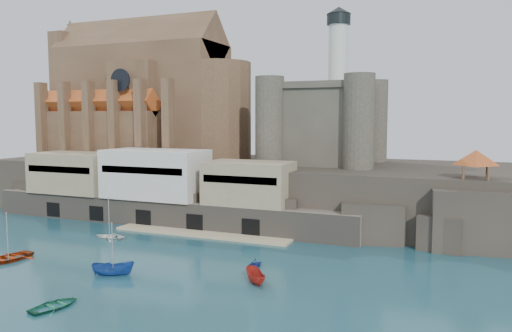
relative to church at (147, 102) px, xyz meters
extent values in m
plane|color=#17424E|center=(24.13, -41.85, -22.13)|extent=(300.00, 300.00, 0.00)
cube|color=black|center=(24.13, -1.85, -17.13)|extent=(100.00, 34.00, 10.00)
cube|color=black|center=(-13.87, -18.35, -19.13)|extent=(9.00, 5.00, 6.00)
cube|color=black|center=(2.13, -18.35, -19.13)|extent=(9.00, 5.00, 6.00)
cube|color=black|center=(19.13, -18.35, -19.13)|extent=(9.00, 5.00, 6.00)
cube|color=black|center=(36.13, -18.35, -19.13)|extent=(9.00, 5.00, 6.00)
cube|color=black|center=(52.13, -18.35, -19.13)|extent=(9.00, 5.00, 6.00)
cube|color=#6F6559|center=(16.13, -19.35, -19.88)|extent=(70.00, 6.00, 4.50)
cube|color=tan|center=(26.13, -23.85, -21.98)|extent=(30.00, 4.00, 0.40)
cube|color=black|center=(-5.87, -22.25, -20.53)|extent=(3.00, 0.40, 2.60)
cube|color=black|center=(4.13, -22.25, -20.53)|extent=(3.00, 0.40, 2.60)
cube|color=black|center=(14.13, -22.25, -20.53)|extent=(3.00, 0.40, 2.60)
cube|color=black|center=(24.13, -22.25, -20.53)|extent=(3.00, 0.40, 2.60)
cube|color=black|center=(34.13, -22.25, -20.53)|extent=(3.00, 0.40, 2.60)
cube|color=gray|center=(-3.87, -18.35, -13.88)|extent=(16.00, 9.00, 7.50)
cube|color=beige|center=(14.13, -18.35, -13.38)|extent=(18.00, 9.00, 8.50)
cube|color=gray|center=(32.13, -18.35, -14.13)|extent=(14.00, 8.00, 7.00)
cube|color=brown|center=(-1.87, 0.15, -0.13)|extent=(38.00, 14.00, 24.00)
cube|color=brown|center=(-1.87, 0.15, 11.87)|extent=(38.00, 13.01, 13.01)
cylinder|color=brown|center=(17.13, 0.15, -2.13)|extent=(14.00, 14.00, 20.00)
cube|color=brown|center=(2.13, 0.15, -2.13)|extent=(10.00, 20.00, 20.00)
cube|color=brown|center=(-5.87, -9.35, -7.13)|extent=(28.00, 5.00, 10.00)
cube|color=brown|center=(-5.87, 9.65, -7.13)|extent=(28.00, 5.00, 10.00)
cube|color=#AD4B1D|center=(-5.87, -9.35, -0.53)|extent=(28.00, 5.66, 5.66)
cube|color=#AD4B1D|center=(-5.87, 9.65, -0.53)|extent=(28.00, 5.66, 5.66)
cube|color=brown|center=(-20.87, 0.15, 1.87)|extent=(4.00, 10.00, 28.00)
cylinder|color=black|center=(2.13, -11.90, 3.87)|extent=(4.40, 0.30, 4.40)
cube|color=brown|center=(-17.87, -12.35, -4.13)|extent=(1.60, 2.20, 16.00)
cube|color=brown|center=(-11.67, -12.35, -4.13)|extent=(1.60, 2.20, 16.00)
cube|color=brown|center=(-5.47, -12.35, -4.13)|extent=(1.60, 2.20, 16.00)
cube|color=brown|center=(0.73, -12.35, -4.13)|extent=(1.60, 2.20, 16.00)
cube|color=brown|center=(6.93, -12.35, -4.13)|extent=(1.60, 2.20, 16.00)
cube|color=brown|center=(13.13, -12.35, -4.13)|extent=(1.60, 2.20, 16.00)
cube|color=#433F34|center=(40.13, -0.85, -5.13)|extent=(16.00, 16.00, 14.00)
cube|color=#433F34|center=(40.13, -0.85, 2.27)|extent=(17.00, 17.00, 1.20)
cylinder|color=#433F34|center=(32.13, -8.85, -4.13)|extent=(5.20, 5.20, 16.00)
cylinder|color=#433F34|center=(48.13, -8.85, -4.13)|extent=(5.20, 5.20, 16.00)
cylinder|color=#433F34|center=(32.13, 7.15, -4.13)|extent=(5.20, 5.20, 16.00)
cylinder|color=#433F34|center=(48.13, 7.15, -4.13)|extent=(5.20, 5.20, 16.00)
cylinder|color=silver|center=(42.13, 1.15, 7.87)|extent=(3.60, 3.60, 12.00)
cylinder|color=black|center=(42.13, 1.15, 14.87)|extent=(4.40, 4.40, 2.00)
cone|color=black|center=(42.13, 1.15, 16.47)|extent=(4.60, 4.60, 1.40)
cube|color=black|center=(66.13, -15.85, -17.78)|extent=(12.00, 10.00, 8.70)
cube|color=black|center=(62.13, -18.85, -19.63)|extent=(6.00, 5.00, 5.00)
cube|color=black|center=(71.13, -13.85, -19.13)|extent=(5.00, 4.00, 6.00)
cube|color=brown|center=(66.13, -15.85, -13.28)|extent=(4.20, 4.20, 0.30)
cylinder|color=brown|center=(64.53, -17.45, -11.83)|extent=(0.36, 0.36, 3.20)
cylinder|color=brown|center=(67.73, -17.45, -11.83)|extent=(0.36, 0.36, 3.20)
cylinder|color=brown|center=(64.53, -14.25, -11.83)|extent=(0.36, 0.36, 3.20)
cylinder|color=brown|center=(67.73, -14.25, -11.83)|extent=(0.36, 0.36, 3.20)
pyramid|color=#AD4B1D|center=(66.13, -15.85, -9.13)|extent=(6.40, 6.40, 2.20)
imported|color=#A4310C|center=(9.66, -46.16, -22.13)|extent=(4.76, 1.76, 6.52)
imported|color=navy|center=(26.27, -45.91, -22.13)|extent=(2.57, 2.54, 5.09)
imported|color=#1E6F50|center=(27.51, -56.43, -22.13)|extent=(3.80, 1.91, 5.11)
imported|color=#AC271C|center=(42.88, -41.89, -22.13)|extent=(2.42, 2.43, 4.54)
imported|color=white|center=(14.03, -31.23, -22.13)|extent=(1.19, 3.73, 5.18)
imported|color=navy|center=(40.58, -36.52, -22.13)|extent=(2.61, 2.07, 2.64)
camera|label=1|loc=(63.87, -92.97, -3.51)|focal=35.00mm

